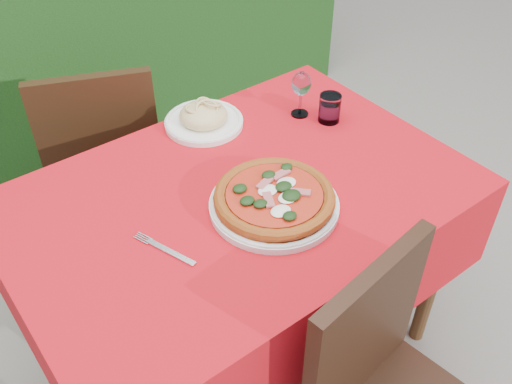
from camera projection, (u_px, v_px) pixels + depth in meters
ground at (243, 348)px, 2.06m from camera, size 60.00×60.00×0.00m
dining_table at (240, 230)px, 1.67m from camera, size 1.26×0.86×0.75m
chair_far at (105, 155)px, 2.09m from camera, size 0.52×0.52×0.89m
pizza_plate at (274, 200)px, 1.50m from camera, size 0.35×0.35×0.06m
pasta_plate at (204, 118)px, 1.80m from camera, size 0.25×0.25×0.07m
water_glass at (330, 109)px, 1.81m from camera, size 0.07×0.07×0.09m
wine_glass at (301, 85)px, 1.79m from camera, size 0.06×0.06×0.15m
fork at (171, 252)px, 1.39m from camera, size 0.09×0.20×0.01m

